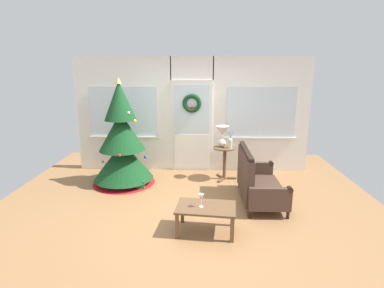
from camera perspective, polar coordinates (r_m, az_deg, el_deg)
ground_plane at (r=5.19m, az=-0.77°, el=-12.29°), size 6.76×6.76×0.00m
back_wall_with_door at (r=6.80m, az=-0.00°, el=5.52°), size 5.20×0.19×2.55m
christmas_tree at (r=6.23m, az=-13.01°, el=-0.31°), size 1.26×1.26×2.13m
settee_sofa at (r=5.47m, az=11.95°, el=-6.89°), size 0.72×1.39×0.96m
side_table at (r=6.39m, az=6.17°, el=-2.37°), size 0.50×0.48×0.70m
table_lamp at (r=6.30m, az=5.72°, el=1.99°), size 0.28×0.28×0.44m
flower_vase at (r=6.26m, az=7.20°, el=0.28°), size 0.11×0.10×0.35m
coffee_table at (r=4.43m, az=2.63°, el=-12.33°), size 0.89×0.61×0.40m
wine_glass at (r=4.33m, az=1.76°, el=-10.06°), size 0.08×0.08×0.20m
gift_box at (r=6.10m, az=-9.67°, el=-7.48°), size 0.16×0.15×0.16m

